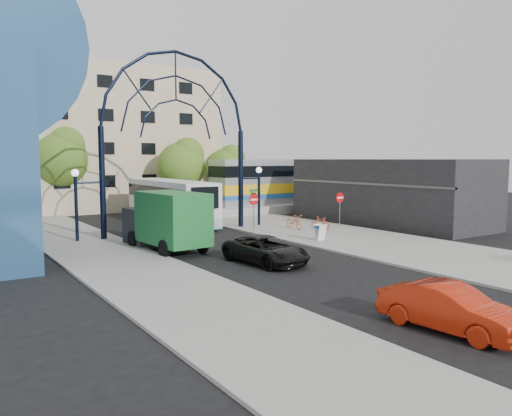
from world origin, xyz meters
TOP-DOWN VIEW (x-y plane):
  - ground at (0.00, 0.00)m, footprint 120.00×120.00m
  - sidewalk_east at (8.00, 4.00)m, footprint 8.00×56.00m
  - plaza_west at (-6.50, 6.00)m, footprint 5.00×50.00m
  - gateway_arch at (0.00, 14.00)m, footprint 13.64×0.44m
  - stop_sign at (4.80, 12.00)m, footprint 0.80×0.07m
  - do_not_enter_sign at (11.00, 10.00)m, footprint 0.76×0.07m
  - street_name_sign at (5.20, 12.60)m, footprint 0.70×0.70m
  - sandwich_board at (5.60, 5.98)m, footprint 0.55×0.61m
  - commercial_block_east at (16.00, 10.00)m, footprint 6.00×16.00m
  - apartment_block at (2.00, 34.97)m, footprint 20.00×12.10m
  - train_platform at (20.00, 22.00)m, footprint 32.00×5.00m
  - train_car at (20.00, 22.00)m, footprint 25.10×3.05m
  - tree_north_a at (6.12, 25.93)m, footprint 4.48×4.48m
  - tree_north_b at (-3.88, 29.93)m, footprint 5.12×5.12m
  - tree_north_c at (12.12, 27.93)m, footprint 4.16×4.16m
  - city_bus at (1.79, 19.19)m, footprint 3.24×12.38m
  - green_truck at (-3.15, 8.83)m, footprint 2.83×6.57m
  - black_suv at (-0.63, 2.79)m, footprint 2.60×4.94m
  - red_sedan at (-1.61, -7.98)m, footprint 1.87×4.32m
  - bike_near_a at (7.48, 10.87)m, footprint 0.86×1.98m
  - bike_near_b at (8.77, 9.56)m, footprint 0.86×1.53m

SIDE VIEW (x-z plane):
  - ground at x=0.00m, z-range 0.00..0.00m
  - sidewalk_east at x=8.00m, z-range 0.00..0.12m
  - plaza_west at x=-6.50m, z-range 0.00..0.12m
  - train_platform at x=20.00m, z-range 0.00..0.80m
  - bike_near_b at x=8.77m, z-range 0.12..1.01m
  - bike_near_a at x=7.48m, z-range 0.12..1.13m
  - black_suv at x=-0.63m, z-range 0.00..1.32m
  - red_sedan at x=-1.61m, z-range 0.00..1.38m
  - sandwich_board at x=5.60m, z-range 0.25..1.24m
  - green_truck at x=-3.15m, z-range 0.00..3.24m
  - city_bus at x=1.79m, z-range 0.08..3.45m
  - do_not_enter_sign at x=11.00m, z-range 0.74..3.22m
  - stop_sign at x=4.80m, z-range 0.74..3.24m
  - street_name_sign at x=5.20m, z-range 0.73..3.53m
  - commercial_block_east at x=16.00m, z-range 0.00..5.00m
  - train_car at x=20.00m, z-range 0.80..5.00m
  - tree_north_c at x=12.12m, z-range 1.03..7.53m
  - tree_north_a at x=6.12m, z-range 1.11..8.11m
  - tree_north_b at x=-3.88m, z-range 1.27..9.27m
  - apartment_block at x=2.00m, z-range 0.00..14.00m
  - gateway_arch at x=0.00m, z-range 2.51..14.61m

